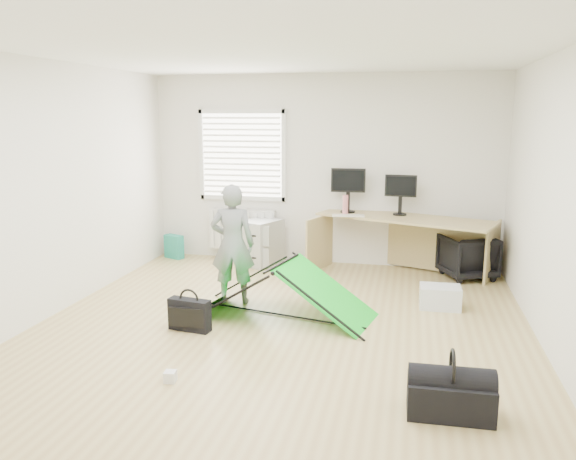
% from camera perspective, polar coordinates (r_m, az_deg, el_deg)
% --- Properties ---
extents(ground, '(5.50, 5.50, 0.00)m').
position_cam_1_polar(ground, '(5.76, -0.87, -10.09)').
color(ground, tan).
rests_on(ground, ground).
extents(back_wall, '(5.00, 0.02, 2.70)m').
position_cam_1_polar(back_wall, '(8.09, 3.61, 6.06)').
color(back_wall, silver).
rests_on(back_wall, ground).
extents(window, '(1.20, 0.06, 1.20)m').
position_cam_1_polar(window, '(8.30, -4.70, 7.57)').
color(window, silver).
rests_on(window, back_wall).
extents(radiator, '(1.00, 0.12, 0.60)m').
position_cam_1_polar(radiator, '(8.41, -4.66, 0.06)').
color(radiator, silver).
rests_on(radiator, back_wall).
extents(desk, '(2.43, 1.50, 0.79)m').
position_cam_1_polar(desk, '(7.73, 11.63, -1.59)').
color(desk, tan).
rests_on(desk, ground).
extents(filing_cabinet, '(0.61, 0.68, 0.65)m').
position_cam_1_polar(filing_cabinet, '(8.11, -2.70, -1.26)').
color(filing_cabinet, '#ACB0B2').
rests_on(filing_cabinet, ground).
extents(monitor_left, '(0.48, 0.12, 0.45)m').
position_cam_1_polar(monitor_left, '(7.88, 6.12, 3.43)').
color(monitor_left, black).
rests_on(monitor_left, desk).
extents(monitor_right, '(0.43, 0.12, 0.40)m').
position_cam_1_polar(monitor_right, '(7.77, 11.33, 2.97)').
color(monitor_right, black).
rests_on(monitor_right, desk).
extents(keyboard, '(0.45, 0.21, 0.02)m').
position_cam_1_polar(keyboard, '(7.59, 6.13, 1.47)').
color(keyboard, beige).
rests_on(keyboard, desk).
extents(thermos, '(0.09, 0.09, 0.27)m').
position_cam_1_polar(thermos, '(7.66, 5.84, 2.53)').
color(thermos, '#C87072').
rests_on(thermos, desk).
extents(office_chair, '(0.82, 0.83, 0.58)m').
position_cam_1_polar(office_chair, '(7.81, 17.77, -2.58)').
color(office_chair, black).
rests_on(office_chair, ground).
extents(person, '(0.55, 0.41, 1.38)m').
position_cam_1_polar(person, '(6.41, -5.65, -1.43)').
color(person, slate).
rests_on(person, ground).
extents(kite, '(2.03, 1.22, 0.59)m').
position_cam_1_polar(kite, '(6.03, -0.64, -6.11)').
color(kite, '#13D226').
rests_on(kite, ground).
extents(storage_crate, '(0.45, 0.32, 0.25)m').
position_cam_1_polar(storage_crate, '(6.57, 15.19, -6.58)').
color(storage_crate, silver).
rests_on(storage_crate, ground).
extents(tote_bag, '(0.33, 0.23, 0.35)m').
position_cam_1_polar(tote_bag, '(8.66, -11.51, -1.66)').
color(tote_bag, '#1E8975').
rests_on(tote_bag, ground).
extents(laptop_bag, '(0.45, 0.20, 0.32)m').
position_cam_1_polar(laptop_bag, '(5.78, -9.97, -8.48)').
color(laptop_bag, black).
rests_on(laptop_bag, ground).
extents(white_box, '(0.10, 0.10, 0.09)m').
position_cam_1_polar(white_box, '(4.80, -11.88, -14.37)').
color(white_box, silver).
rests_on(white_box, ground).
extents(duffel_bag, '(0.61, 0.32, 0.26)m').
position_cam_1_polar(duffel_bag, '(4.37, 16.16, -16.11)').
color(duffel_bag, black).
rests_on(duffel_bag, ground).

